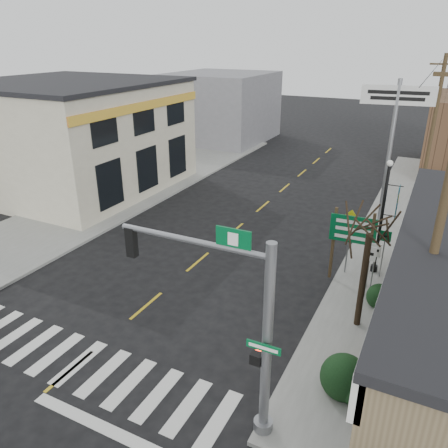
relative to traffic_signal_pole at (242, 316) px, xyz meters
The scene contains 18 objects.
ground 6.54m from the traffic_signal_pole, behind, with size 140.00×140.00×0.00m, color black.
sidewalk_right 13.34m from the traffic_signal_pole, 74.48° to the left, with size 6.00×38.00×0.13m, color gray.
sidewalk_left 19.43m from the traffic_signal_pole, 139.45° to the left, with size 6.00×38.00×0.13m, color gray.
center_line 9.89m from the traffic_signal_pole, 126.68° to the left, with size 0.12×56.00×0.01m, color gold.
crosswalk 6.52m from the traffic_signal_pole, behind, with size 11.00×2.20×0.01m, color silver.
left_building 22.90m from the traffic_signal_pole, 144.06° to the left, with size 12.00×12.00×6.80m, color beige.
bldg_distant_left 35.53m from the traffic_signal_pole, 117.75° to the left, with size 9.00×10.00×6.40m, color slate.
traffic_signal_pole is the anchor object (origin of this frame).
guide_sign 8.67m from the traffic_signal_pole, 83.33° to the left, with size 1.81×0.14×3.16m.
fire_hydrant 5.52m from the traffic_signal_pole, 51.32° to the left, with size 0.23×0.23×0.73m.
ped_crossing_sign 9.37m from the traffic_signal_pole, 85.33° to the left, with size 1.13×0.08×2.91m.
lamp_post 10.12m from the traffic_signal_pole, 79.07° to the left, with size 0.64×0.51×4.96m.
dance_center_sign 16.18m from the traffic_signal_pole, 85.72° to the left, with size 3.55×0.22×7.55m.
bare_tree 6.09m from the traffic_signal_pole, 71.08° to the left, with size 2.63×2.63×5.26m.
shrub_front 4.20m from the traffic_signal_pole, 45.36° to the left, with size 1.35×1.35×1.01m, color #1E3918.
shrub_back 8.21m from the traffic_signal_pole, 71.26° to the left, with size 1.00×1.00×0.75m, color black.
utility_pole_near 5.65m from the traffic_signal_pole, 45.30° to the left, with size 1.60×0.24×9.19m.
utility_pole_far 20.02m from the traffic_signal_pole, 81.50° to the left, with size 1.50×0.22×8.62m.
Camera 1 is at (9.03, -7.36, 9.50)m, focal length 35.00 mm.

